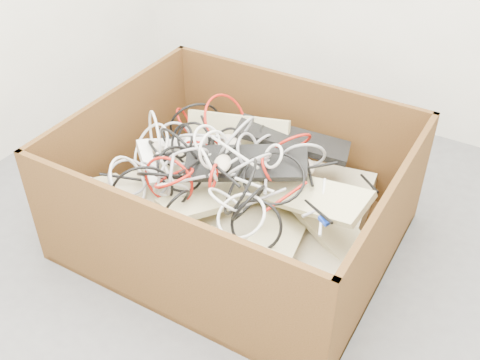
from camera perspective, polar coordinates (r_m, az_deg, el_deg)
The scene contains 8 objects.
ground at distance 2.39m, azimuth -0.40°, elevation -9.85°, with size 3.00×3.00×0.00m, color #515153.
cardboard_box at distance 2.49m, azimuth -0.61°, elevation -3.08°, with size 1.29×1.08×0.57m.
keyboard_pile at distance 2.38m, azimuth 0.55°, elevation -0.84°, with size 1.18×0.90×0.36m.
mice_scatter at distance 2.38m, azimuth -2.99°, elevation 1.62°, with size 0.77×0.68×0.15m.
power_strip_left at distance 2.52m, azimuth -6.48°, elevation 3.44°, with size 0.31×0.06×0.04m, color white.
power_strip_right at distance 2.44m, azimuth -9.09°, elevation 1.67°, with size 0.26×0.05×0.04m, color white.
vga_plug at distance 2.15m, azimuth 8.54°, elevation -3.90°, with size 0.04×0.04×0.02m, color #0D31C9.
cable_tangle at distance 2.34m, azimuth -3.60°, elevation 1.84°, with size 1.08×0.85×0.44m.
Camera 1 is at (0.83, -1.39, 1.76)m, focal length 42.89 mm.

